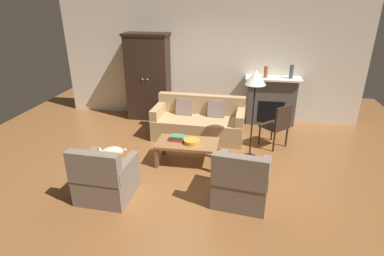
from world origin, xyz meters
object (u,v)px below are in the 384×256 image
at_px(book_stack, 178,138).
at_px(armchair_near_left, 105,179).
at_px(dog, 110,153).
at_px(armchair_near_right, 241,183).
at_px(coffee_table, 187,145).
at_px(couch, 199,123).
at_px(floor_lamp, 255,83).
at_px(fireplace, 271,101).
at_px(mantel_vase_slate, 292,72).
at_px(side_chair_wooden, 278,124).
at_px(mantel_vase_terracotta, 266,72).
at_px(armoire, 148,77).
at_px(fruit_bowl, 192,142).

height_order(book_stack, armchair_near_left, armchair_near_left).
bearing_deg(dog, armchair_near_left, -70.76).
bearing_deg(armchair_near_right, coffee_table, 133.92).
distance_m(book_stack, armchair_near_right, 1.57).
bearing_deg(couch, floor_lamp, -36.56).
height_order(couch, armchair_near_right, armchair_near_right).
relative_size(couch, armchair_near_left, 2.22).
xyz_separation_m(coffee_table, armchair_near_left, (-1.02, -1.24, -0.05)).
distance_m(fireplace, mantel_vase_slate, 0.80).
relative_size(side_chair_wooden, dog, 1.71).
distance_m(mantel_vase_terracotta, armchair_near_left, 4.35).
relative_size(book_stack, side_chair_wooden, 0.30).
distance_m(fireplace, floor_lamp, 2.11).
bearing_deg(armoire, armchair_near_left, -84.57).
height_order(mantel_vase_slate, dog, mantel_vase_slate).
bearing_deg(fireplace, fruit_bowl, -123.54).
bearing_deg(fireplace, dog, -138.98).
xyz_separation_m(book_stack, armchair_near_left, (-0.84, -1.28, -0.15)).
bearing_deg(fruit_bowl, armchair_near_right, -47.60).
relative_size(armoire, armchair_near_left, 2.34).
relative_size(armoire, dog, 3.91).
bearing_deg(book_stack, dog, -163.27).
height_order(coffee_table, mantel_vase_slate, mantel_vase_slate).
bearing_deg(armchair_near_right, fruit_bowl, 132.40).
distance_m(couch, dog, 2.05).
bearing_deg(coffee_table, side_chair_wooden, 29.47).
bearing_deg(floor_lamp, armchair_near_right, -96.09).
distance_m(fruit_bowl, mantel_vase_slate, 3.07).
xyz_separation_m(armoire, fruit_bowl, (1.43, -2.21, -0.58)).
bearing_deg(mantel_vase_terracotta, side_chair_wooden, -80.19).
bearing_deg(side_chair_wooden, fruit_bowl, -148.27).
distance_m(armoire, coffee_table, 2.65).
bearing_deg(book_stack, couch, 79.54).
bearing_deg(armchair_near_left, armchair_near_right, 6.41).
bearing_deg(dog, book_stack, 16.73).
relative_size(fruit_bowl, book_stack, 1.03).
height_order(coffee_table, mantel_vase_terracotta, mantel_vase_terracotta).
height_order(fireplace, couch, fireplace).
distance_m(floor_lamp, dog, 2.84).
xyz_separation_m(couch, mantel_vase_slate, (1.95, 1.03, 0.95)).
xyz_separation_m(armoire, armchair_near_right, (2.32, -3.19, -0.72)).
distance_m(fireplace, armchair_near_right, 3.34).
bearing_deg(fireplace, armchair_near_right, -100.88).
distance_m(armoire, side_chair_wooden, 3.29).
bearing_deg(fireplace, book_stack, -128.83).
bearing_deg(dog, fruit_bowl, 10.80).
distance_m(armoire, mantel_vase_slate, 3.34).
bearing_deg(armchair_near_left, fireplace, 53.07).
height_order(mantel_vase_terracotta, side_chair_wooden, mantel_vase_terracotta).
xyz_separation_m(couch, fruit_bowl, (0.05, -1.24, 0.14)).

